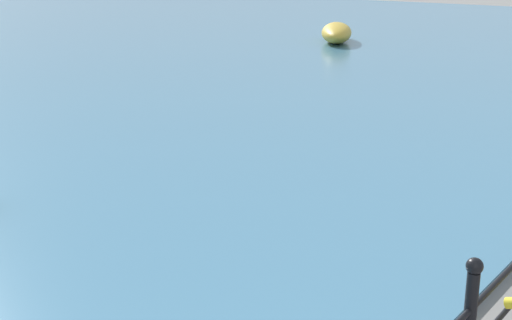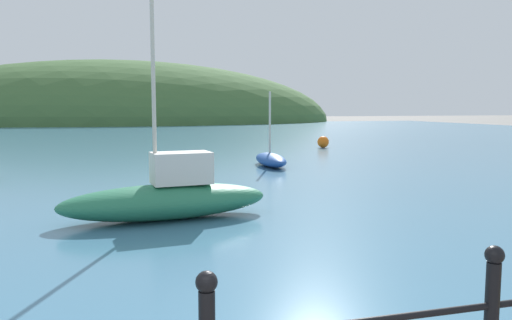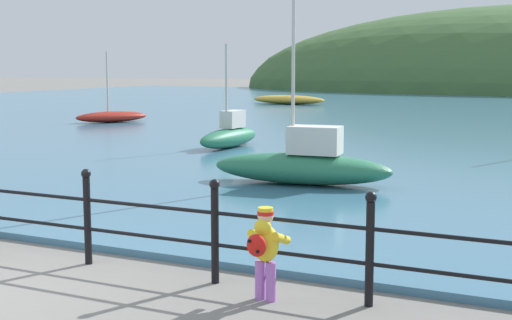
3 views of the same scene
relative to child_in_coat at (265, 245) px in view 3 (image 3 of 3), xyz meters
The scene contains 7 objects.
water 30.95m from the child_in_coat, 95.39° to the left, with size 80.00×60.00×0.10m, color teal.
iron_railing 2.61m from the child_in_coat, behind, with size 11.03×0.12×1.21m.
child_in_coat is the anchor object (origin of this frame).
boat_blue_hull 6.90m from the child_in_coat, 108.64° to the left, with size 3.78×1.52×4.66m.
boat_red_dinghy 13.26m from the child_in_coat, 119.43° to the left, with size 0.82×3.03×2.97m.
boat_twin_mast 23.07m from the child_in_coat, 131.04° to the left, with size 2.52×3.17×2.90m.
boat_white_sailboat 35.74m from the child_in_coat, 112.74° to the left, with size 4.83×1.80×5.75m.
Camera 3 is at (6.00, -5.43, 2.49)m, focal length 50.00 mm.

